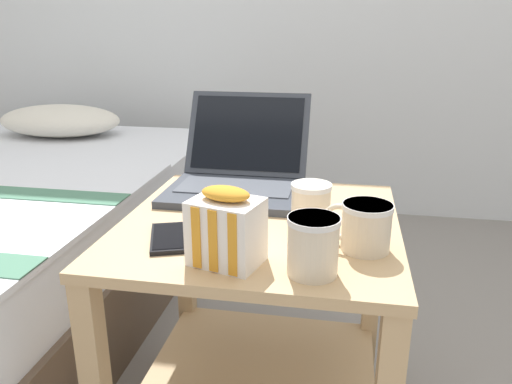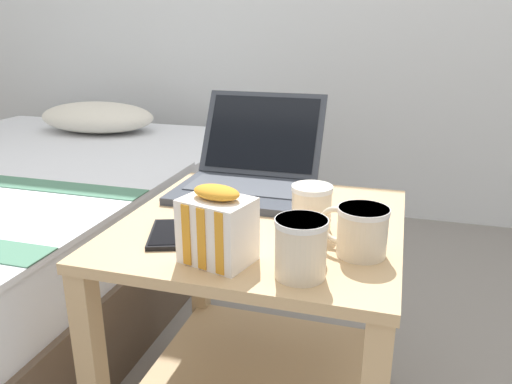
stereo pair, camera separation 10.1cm
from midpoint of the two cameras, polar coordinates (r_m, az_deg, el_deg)
name	(u,v)px [view 1 (the left image)]	position (r m, az deg, el deg)	size (l,w,h in m)	color
bedside_table	(260,301)	(1.17, -2.13, -12.45)	(0.59, 0.60, 0.56)	tan
laptop	(239,172)	(1.27, -4.29, 2.26)	(0.33, 0.36, 0.23)	#333842
mug_front_left	(365,224)	(0.94, 9.35, -3.71)	(0.13, 0.09, 0.09)	beige
mug_front_right	(311,203)	(1.03, 3.50, -1.29)	(0.08, 0.12, 0.09)	beige
mug_mid_center	(314,242)	(0.84, 3.20, -5.80)	(0.09, 0.13, 0.10)	beige
snack_bag	(226,229)	(0.87, -6.74, -4.25)	(0.14, 0.12, 0.14)	white
cell_phone	(170,238)	(1.01, -12.64, -5.16)	(0.12, 0.16, 0.01)	black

